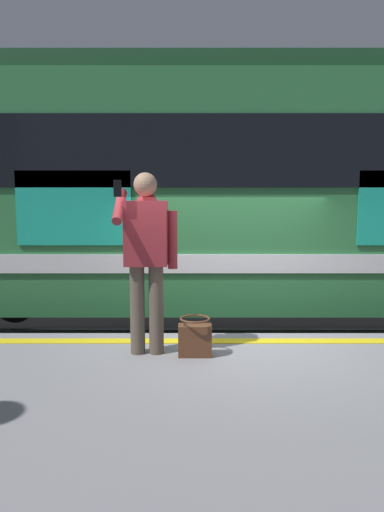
{
  "coord_description": "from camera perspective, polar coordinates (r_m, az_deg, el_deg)",
  "views": [
    {
      "loc": [
        0.43,
        5.05,
        2.5
      ],
      "look_at": [
        0.43,
        0.3,
        1.9
      ],
      "focal_mm": 32.96,
      "sensor_mm": 36.0,
      "label": 1
    }
  ],
  "objects": [
    {
      "name": "ground_plane",
      "position": [
        5.65,
        4.64,
        -19.1
      ],
      "size": [
        25.14,
        25.14,
        0.0
      ],
      "primitive_type": "plane",
      "color": "#4C4742"
    },
    {
      "name": "platform",
      "position": [
        3.71,
        7.4,
        -25.45
      ],
      "size": [
        14.31,
        3.91,
        1.0
      ],
      "primitive_type": "cube",
      "color": "gray",
      "rests_on": "ground"
    },
    {
      "name": "safety_line",
      "position": [
        5.0,
        5.04,
        -10.24
      ],
      "size": [
        14.02,
        0.16,
        0.01
      ],
      "primitive_type": "cube",
      "color": "yellow",
      "rests_on": "platform"
    },
    {
      "name": "track_rail_near",
      "position": [
        7.15,
        3.55,
        -12.64
      ],
      "size": [
        18.6,
        0.08,
        0.16
      ],
      "primitive_type": "cube",
      "color": "slate",
      "rests_on": "ground"
    },
    {
      "name": "track_rail_far",
      "position": [
        8.51,
        2.95,
        -9.37
      ],
      "size": [
        18.6,
        0.08,
        0.16
      ],
      "primitive_type": "cube",
      "color": "slate",
      "rests_on": "ground"
    },
    {
      "name": "train_carriage",
      "position": [
        7.46,
        5.12,
        8.07
      ],
      "size": [
        12.26,
        3.03,
        4.17
      ],
      "color": "#2D723F",
      "rests_on": "ground"
    },
    {
      "name": "passenger",
      "position": [
        4.44,
        -5.56,
        0.95
      ],
      "size": [
        0.57,
        0.55,
        1.72
      ],
      "color": "brown",
      "rests_on": "platform"
    },
    {
      "name": "handbag",
      "position": [
        4.51,
        0.36,
        -9.94
      ],
      "size": [
        0.31,
        0.29,
        0.37
      ],
      "color": "#59331E",
      "rests_on": "platform"
    }
  ]
}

